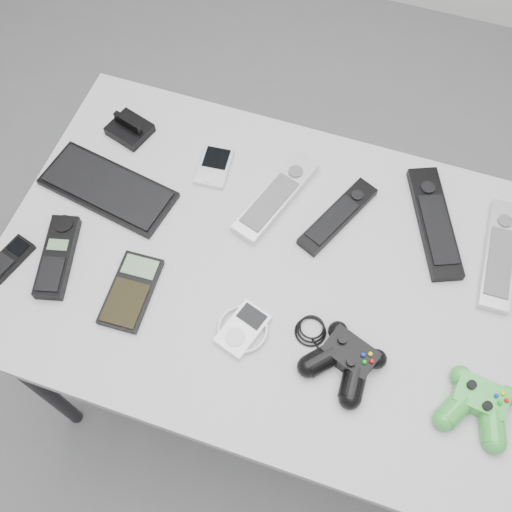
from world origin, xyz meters
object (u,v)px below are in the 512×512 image
(remote_black_a, at_px, (338,216))
(controller_green, at_px, (478,404))
(pda_keyboard, at_px, (108,188))
(controller_black, at_px, (346,360))
(remote_silver_a, at_px, (276,197))
(cordless_handset, at_px, (57,256))
(pda, at_px, (214,167))
(desk, at_px, (277,282))
(mp3_player, at_px, (243,329))
(remote_black_b, at_px, (435,222))
(mobile_phone, at_px, (9,259))
(calculator, at_px, (131,291))
(remote_silver_b, at_px, (499,254))

(remote_black_a, xyz_separation_m, controller_green, (0.32, -0.29, 0.01))
(pda_keyboard, height_order, controller_black, controller_black)
(remote_silver_a, height_order, controller_black, controller_black)
(remote_silver_a, bearing_deg, cordless_handset, -125.39)
(pda_keyboard, bearing_deg, pda, 42.47)
(remote_black_a, bearing_deg, cordless_handset, -127.54)
(desk, height_order, mp3_player, mp3_player)
(pda, distance_m, remote_silver_a, 0.15)
(desk, relative_size, controller_green, 8.15)
(remote_black_b, relative_size, mp3_player, 2.52)
(desk, bearing_deg, mobile_phone, -163.29)
(desk, distance_m, calculator, 0.29)
(cordless_handset, relative_size, mp3_player, 1.73)
(remote_silver_b, xyz_separation_m, controller_green, (0.00, -0.30, 0.01))
(remote_black_b, distance_m, remote_silver_b, 0.13)
(mobile_phone, bearing_deg, remote_silver_a, 49.90)
(pda, distance_m, remote_silver_b, 0.59)
(desk, bearing_deg, remote_silver_a, 109.30)
(pda_keyboard, distance_m, remote_black_b, 0.66)
(controller_green, bearing_deg, desk, 167.36)
(remote_silver_a, relative_size, remote_black_b, 0.91)
(controller_black, bearing_deg, remote_silver_a, 147.42)
(mobile_phone, distance_m, calculator, 0.25)
(pda, distance_m, cordless_handset, 0.36)
(calculator, relative_size, mp3_player, 1.54)
(mobile_phone, relative_size, mp3_player, 0.98)
(calculator, bearing_deg, mobile_phone, -179.95)
(cordless_handset, bearing_deg, calculator, -21.28)
(remote_black_b, bearing_deg, remote_black_a, 171.05)
(desk, bearing_deg, controller_black, -39.95)
(remote_silver_b, xyz_separation_m, calculator, (-0.64, -0.29, -0.00))
(mobile_phone, height_order, mp3_player, mp3_player)
(calculator, bearing_deg, controller_black, -3.48)
(pda_keyboard, bearing_deg, controller_black, -9.99)
(remote_black_a, xyz_separation_m, controller_black, (0.09, -0.28, 0.01))
(remote_silver_b, relative_size, calculator, 1.56)
(remote_silver_a, relative_size, mobile_phone, 2.33)
(desk, height_order, controller_green, controller_green)
(remote_silver_a, xyz_separation_m, mp3_player, (0.03, -0.29, -0.00))
(desk, xyz_separation_m, mp3_player, (-0.02, -0.14, 0.07))
(calculator, distance_m, controller_green, 0.64)
(desk, distance_m, remote_silver_a, 0.17)
(remote_black_a, distance_m, remote_black_b, 0.19)
(pda, xyz_separation_m, mp3_player, (0.17, -0.32, 0.00))
(remote_black_a, bearing_deg, desk, -94.34)
(mobile_phone, relative_size, calculator, 0.64)
(pda_keyboard, distance_m, mobile_phone, 0.23)
(pda_keyboard, relative_size, cordless_handset, 1.60)
(remote_black_a, bearing_deg, remote_silver_b, 26.86)
(remote_silver_a, distance_m, cordless_handset, 0.44)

